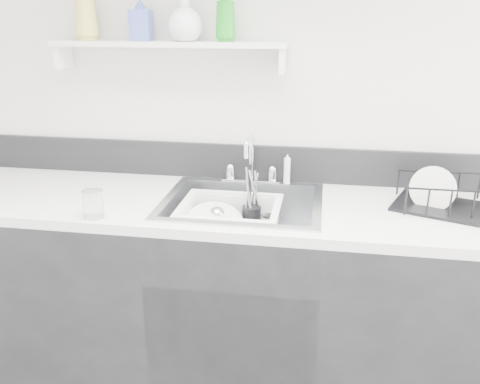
% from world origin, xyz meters
% --- Properties ---
extents(counter_run, '(3.20, 0.62, 0.92)m').
position_xyz_m(counter_run, '(0.00, 1.19, 0.46)').
color(counter_run, black).
rests_on(counter_run, ground).
extents(backsplash, '(3.20, 0.02, 0.16)m').
position_xyz_m(backsplash, '(0.00, 1.49, 1.00)').
color(backsplash, black).
rests_on(backsplash, counter_run).
extents(sink, '(0.64, 0.52, 0.20)m').
position_xyz_m(sink, '(0.00, 1.19, 0.83)').
color(sink, silver).
rests_on(sink, counter_run).
extents(faucet, '(0.26, 0.18, 0.23)m').
position_xyz_m(faucet, '(0.00, 1.44, 0.98)').
color(faucet, silver).
rests_on(faucet, counter_run).
extents(side_sprayer, '(0.03, 0.03, 0.14)m').
position_xyz_m(side_sprayer, '(0.16, 1.44, 0.99)').
color(side_sprayer, white).
rests_on(side_sprayer, counter_run).
extents(wall_shelf, '(1.00, 0.16, 0.12)m').
position_xyz_m(wall_shelf, '(-0.35, 1.42, 1.51)').
color(wall_shelf, silver).
rests_on(wall_shelf, room_shell).
extents(wash_tub, '(0.49, 0.44, 0.16)m').
position_xyz_m(wash_tub, '(-0.05, 1.18, 0.83)').
color(wash_tub, white).
rests_on(wash_tub, sink).
extents(plate_stack, '(0.28, 0.27, 0.11)m').
position_xyz_m(plate_stack, '(-0.10, 1.18, 0.80)').
color(plate_stack, white).
rests_on(plate_stack, wash_tub).
extents(utensil_cup, '(0.08, 0.08, 0.27)m').
position_xyz_m(utensil_cup, '(0.03, 1.28, 0.83)').
color(utensil_cup, black).
rests_on(utensil_cup, wash_tub).
extents(ladle, '(0.26, 0.31, 0.09)m').
position_xyz_m(ladle, '(-0.07, 1.18, 0.81)').
color(ladle, silver).
rests_on(ladle, wash_tub).
extents(tumbler_in_tub, '(0.08, 0.08, 0.09)m').
position_xyz_m(tumbler_in_tub, '(0.11, 1.21, 0.81)').
color(tumbler_in_tub, white).
rests_on(tumbler_in_tub, wash_tub).
extents(tumbler_counter, '(0.08, 0.08, 0.11)m').
position_xyz_m(tumbler_counter, '(-0.52, 0.94, 0.97)').
color(tumbler_counter, white).
rests_on(tumbler_counter, counter_run).
extents(dish_rack, '(0.42, 0.37, 0.12)m').
position_xyz_m(dish_rack, '(0.78, 1.25, 0.98)').
color(dish_rack, black).
rests_on(dish_rack, counter_run).
extents(bowl_small, '(0.11, 0.11, 0.03)m').
position_xyz_m(bowl_small, '(0.08, 1.14, 0.78)').
color(bowl_small, white).
rests_on(bowl_small, wash_tub).
extents(soap_bottle_a, '(0.12, 0.12, 0.25)m').
position_xyz_m(soap_bottle_a, '(-0.70, 1.41, 1.66)').
color(soap_bottle_a, '#CEBB53').
rests_on(soap_bottle_a, wall_shelf).
extents(soap_bottle_b, '(0.09, 0.09, 0.18)m').
position_xyz_m(soap_bottle_b, '(-0.46, 1.41, 1.62)').
color(soap_bottle_b, '#4558B4').
rests_on(soap_bottle_b, wall_shelf).
extents(soap_bottle_c, '(0.17, 0.17, 0.18)m').
position_xyz_m(soap_bottle_c, '(-0.27, 1.40, 1.62)').
color(soap_bottle_c, silver).
rests_on(soap_bottle_c, wall_shelf).
extents(soap_bottle_d, '(0.10, 0.10, 0.22)m').
position_xyz_m(soap_bottle_d, '(-0.10, 1.41, 1.64)').
color(soap_bottle_d, '#178719').
rests_on(soap_bottle_d, wall_shelf).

